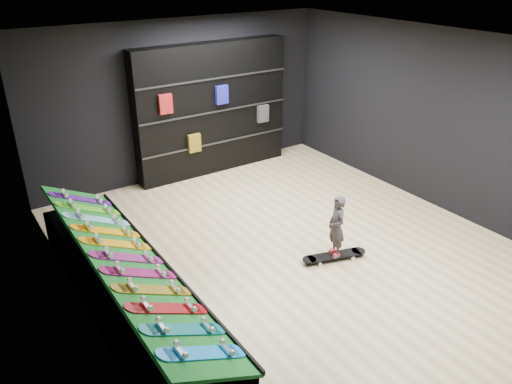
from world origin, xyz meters
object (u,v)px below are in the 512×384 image
back_shelving (212,109)px  floor_skateboard (334,257)px  child (336,238)px  display_rack (127,292)px

back_shelving → floor_skateboard: 4.11m
floor_skateboard → child: size_ratio=1.76×
display_rack → child: bearing=-11.7°
display_rack → back_shelving: size_ratio=1.41×
back_shelving → floor_skateboard: bearing=-93.1°
child → floor_skateboard: bearing=180.0°
floor_skateboard → child: bearing=0.0°
display_rack → floor_skateboard: (2.88, -0.60, -0.21)m
display_rack → floor_skateboard: bearing=-11.7°
display_rack → child: size_ratio=8.06×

